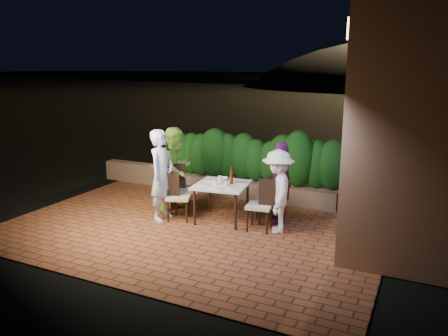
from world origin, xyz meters
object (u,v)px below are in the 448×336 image
Objects in this scene: chair_right_back at (268,199)px; diner_green at (176,169)px; beer_bottle at (231,175)px; chair_left_back at (185,188)px; diner_white at (278,192)px; diner_purple at (281,182)px; parapet_lamp at (157,163)px; chair_right_front at (260,205)px; dining_table at (222,202)px; diner_blue at (162,175)px; bowl at (223,178)px; chair_left_front at (179,196)px.

chair_right_back is 0.53× the size of diner_green.
chair_left_back is at bearing 178.38° from beer_bottle.
diner_purple is at bearing 172.98° from diner_white.
diner_white is at bearing -25.09° from parapet_lamp.
chair_right_front is 4.00m from parapet_lamp.
chair_right_front is at bearing -27.77° from parapet_lamp.
dining_table is 1.26m from diner_green.
dining_table is at bearing -114.69° from diner_white.
beer_bottle is 0.85m from chair_right_front.
diner_blue is at bearing -158.00° from beer_bottle.
bowl is 2.92m from parapet_lamp.
chair_left_back reaches higher than chair_left_front.
dining_table is 0.62× the size of diner_purple.
diner_white is at bearing -10.76° from beer_bottle.
dining_table is 0.87m from chair_left_front.
diner_green is (-1.14, 0.16, 0.52)m from dining_table.
chair_left_front is at bearing -107.60° from chair_left_back.
diner_purple is (1.87, 0.73, 0.32)m from chair_left_front.
beer_bottle is 0.35× the size of chair_left_front.
parapet_lamp is at bearing -35.55° from chair_right_front.
chair_left_back is at bearing 172.74° from dining_table.
beer_bottle is (0.17, 0.09, 0.55)m from dining_table.
beer_bottle is at bearing -95.01° from diner_purple.
diner_purple is (-0.12, 0.52, 0.03)m from diner_white.
chair_left_front is (-0.68, -0.64, -0.29)m from bowl.
chair_left_front is at bearing -157.31° from beer_bottle.
bowl is 1.38m from diner_white.
diner_blue is 2.32m from diner_white.
chair_left_back is 7.45× the size of parapet_lamp.
diner_blue is (-1.11, -0.43, 0.53)m from dining_table.
diner_blue reaches higher than diner_green.
beer_bottle is 0.37× the size of chair_right_back.
diner_white is 0.54m from diner_purple.
beer_bottle is at bearing -120.25° from diner_white.
diner_purple reaches higher than dining_table.
beer_bottle reaches higher than bowl.
dining_table is at bearing -39.04° from chair_left_back.
chair_left_front is 0.53m from diner_blue.
beer_bottle reaches higher than chair_left_front.
beer_bottle is 1.05m from diner_white.
diner_white is (0.35, -0.43, 0.31)m from chair_right_back.
bowl is 0.11× the size of diner_purple.
beer_bottle reaches higher than dining_table.
chair_right_front is 0.54× the size of diner_blue.
dining_table is 0.93m from chair_left_back.
diner_blue is at bearing -93.86° from diner_purple.
chair_left_back is 1.79m from chair_right_front.
parapet_lamp is at bearing 111.57° from chair_left_front.
chair_right_front reaches higher than chair_left_front.
bowl is at bearing 110.66° from dining_table.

